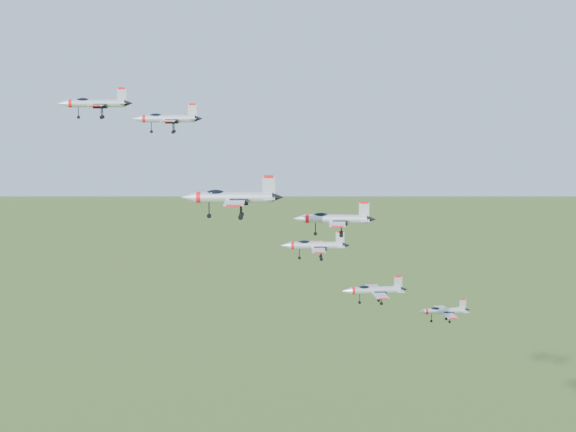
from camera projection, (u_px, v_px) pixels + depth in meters
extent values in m
cylinder|color=silver|center=(97.00, 103.00, 125.40)|extent=(8.67, 2.39, 1.24)
cone|color=silver|center=(63.00, 103.00, 124.77)|extent=(1.87, 1.46, 1.24)
cone|color=black|center=(129.00, 103.00, 126.00)|extent=(1.46, 1.22, 1.05)
ellipsoid|color=black|center=(83.00, 100.00, 125.07)|extent=(2.20, 1.17, 0.79)
cube|color=silver|center=(96.00, 105.00, 122.85)|extent=(2.74, 4.45, 0.13)
cube|color=silver|center=(100.00, 104.00, 128.08)|extent=(2.74, 4.45, 0.13)
cube|color=silver|center=(122.00, 95.00, 125.66)|extent=(1.43, 0.31, 2.00)
cube|color=red|center=(122.00, 88.00, 125.49)|extent=(1.06, 0.27, 0.33)
cylinder|color=silver|center=(169.00, 119.00, 125.93)|extent=(8.28, 2.90, 1.19)
cone|color=silver|center=(137.00, 119.00, 125.71)|extent=(1.86, 1.51, 1.19)
cone|color=black|center=(199.00, 119.00, 126.15)|extent=(1.46, 1.26, 1.01)
ellipsoid|color=black|center=(156.00, 116.00, 125.77)|extent=(2.14, 1.26, 0.75)
cube|color=silver|center=(168.00, 121.00, 123.46)|extent=(2.90, 4.37, 0.13)
cube|color=silver|center=(171.00, 119.00, 128.49)|extent=(2.90, 4.37, 0.13)
cube|color=silver|center=(192.00, 111.00, 125.90)|extent=(1.36, 0.40, 1.92)
cube|color=red|center=(192.00, 104.00, 125.73)|extent=(1.01, 0.34, 0.32)
cylinder|color=silver|center=(234.00, 197.00, 104.36)|extent=(9.95, 3.87, 1.43)
cone|color=silver|center=(189.00, 197.00, 104.33)|extent=(2.28, 1.88, 1.43)
cone|color=black|center=(278.00, 197.00, 104.40)|extent=(1.80, 1.56, 1.22)
ellipsoid|color=black|center=(216.00, 193.00, 104.26)|extent=(2.60, 1.60, 0.91)
cube|color=silver|center=(234.00, 203.00, 101.37)|extent=(3.66, 5.32, 0.15)
cube|color=silver|center=(237.00, 196.00, 107.45)|extent=(3.66, 5.32, 0.15)
cube|color=silver|center=(269.00, 186.00, 104.15)|extent=(1.63, 0.54, 2.31)
cube|color=red|center=(269.00, 177.00, 103.95)|extent=(1.21, 0.45, 0.39)
cylinder|color=silver|center=(317.00, 245.00, 141.26)|extent=(9.11, 3.52, 1.31)
cone|color=silver|center=(286.00, 245.00, 141.22)|extent=(2.08, 1.72, 1.31)
cone|color=black|center=(346.00, 245.00, 141.31)|extent=(1.64, 1.43, 1.11)
ellipsoid|color=black|center=(304.00, 243.00, 141.17)|extent=(2.38, 1.46, 0.83)
cube|color=silver|center=(318.00, 250.00, 138.52)|extent=(3.35, 4.87, 0.14)
cube|color=silver|center=(317.00, 244.00, 144.09)|extent=(3.35, 4.87, 0.14)
cube|color=silver|center=(340.00, 238.00, 141.07)|extent=(1.49, 0.49, 2.12)
cube|color=red|center=(340.00, 232.00, 140.89)|extent=(1.11, 0.41, 0.35)
cylinder|color=silver|center=(336.00, 219.00, 116.79)|extent=(8.90, 4.03, 1.29)
cone|color=silver|center=(299.00, 219.00, 117.11)|extent=(2.10, 1.79, 1.29)
cone|color=black|center=(371.00, 219.00, 116.49)|extent=(1.67, 1.48, 1.10)
ellipsoid|color=black|center=(321.00, 215.00, 116.84)|extent=(2.37, 1.57, 0.82)
cube|color=silver|center=(337.00, 224.00, 114.08)|extent=(3.54, 4.87, 0.14)
cube|color=silver|center=(337.00, 217.00, 119.56)|extent=(3.54, 4.87, 0.14)
cube|color=silver|center=(364.00, 210.00, 116.33)|extent=(1.45, 0.58, 2.09)
cube|color=red|center=(364.00, 203.00, 116.15)|extent=(1.08, 0.47, 0.35)
cylinder|color=silver|center=(376.00, 290.00, 128.88)|extent=(8.03, 2.32, 1.15)
cone|color=silver|center=(347.00, 291.00, 128.36)|extent=(1.74, 1.37, 1.15)
cone|color=black|center=(404.00, 289.00, 129.37)|extent=(1.37, 1.15, 0.98)
ellipsoid|color=black|center=(364.00, 288.00, 128.60)|extent=(2.04, 1.11, 0.73)
cube|color=silver|center=(380.00, 295.00, 126.51)|extent=(2.59, 4.14, 0.12)
cube|color=silver|center=(374.00, 288.00, 131.36)|extent=(2.59, 4.14, 0.12)
cube|color=silver|center=(398.00, 282.00, 129.07)|extent=(1.33, 0.30, 1.85)
cube|color=red|center=(398.00, 276.00, 128.91)|extent=(0.98, 0.27, 0.31)
cylinder|color=silver|center=(445.00, 311.00, 151.10)|extent=(7.75, 2.05, 1.11)
cone|color=silver|center=(421.00, 312.00, 150.49)|extent=(1.66, 1.29, 1.11)
cone|color=black|center=(467.00, 310.00, 151.69)|extent=(1.30, 1.08, 0.94)
ellipsoid|color=black|center=(435.00, 309.00, 150.78)|extent=(1.96, 1.02, 0.70)
cube|color=silver|center=(450.00, 315.00, 148.83)|extent=(2.41, 3.96, 0.12)
cube|color=silver|center=(442.00, 308.00, 153.49)|extent=(2.41, 3.96, 0.12)
cube|color=silver|center=(463.00, 304.00, 151.38)|extent=(1.28, 0.26, 1.79)
cube|color=red|center=(463.00, 299.00, 151.22)|extent=(0.95, 0.23, 0.30)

